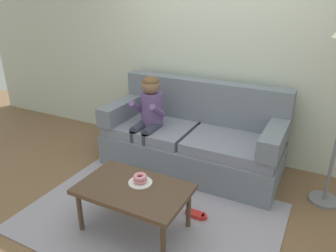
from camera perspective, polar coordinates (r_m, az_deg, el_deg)
name	(u,v)px	position (r m, az deg, el deg)	size (l,w,h in m)	color
ground	(163,203)	(3.36, -0.87, -13.52)	(10.00, 10.00, 0.00)	brown
wall_back	(217,44)	(4.04, 8.74, 14.12)	(8.00, 0.10, 2.80)	beige
area_rug	(151,217)	(3.18, -3.08, -15.78)	(2.34, 1.63, 0.01)	#9993A3
couch	(193,139)	(3.86, 4.50, -2.30)	(2.07, 0.90, 1.01)	slate
coffee_table	(134,192)	(2.84, -6.10, -11.52)	(0.95, 0.60, 0.44)	#4C3828
person_child	(149,113)	(3.77, -3.43, 2.24)	(0.34, 0.58, 1.10)	#664C84
plate	(140,183)	(2.86, -4.93, -9.97)	(0.21, 0.21, 0.01)	white
donut	(140,180)	(2.84, -4.95, -9.55)	(0.12, 0.12, 0.04)	pink
donut_second	(140,177)	(2.82, -4.98, -8.93)	(0.12, 0.12, 0.04)	pink
toy_controller	(196,215)	(3.18, 4.99, -15.45)	(0.23, 0.09, 0.05)	red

